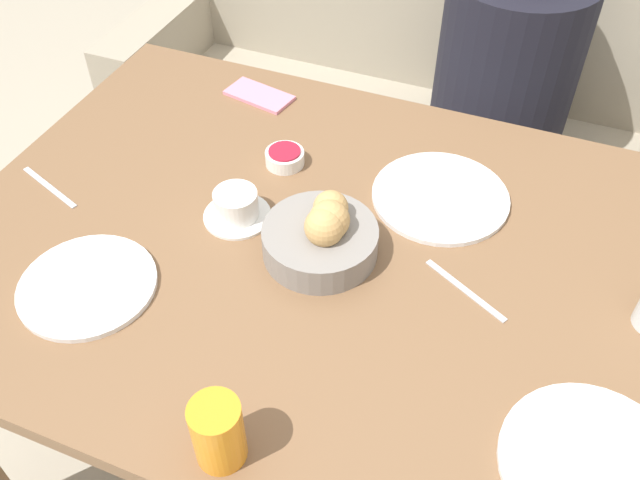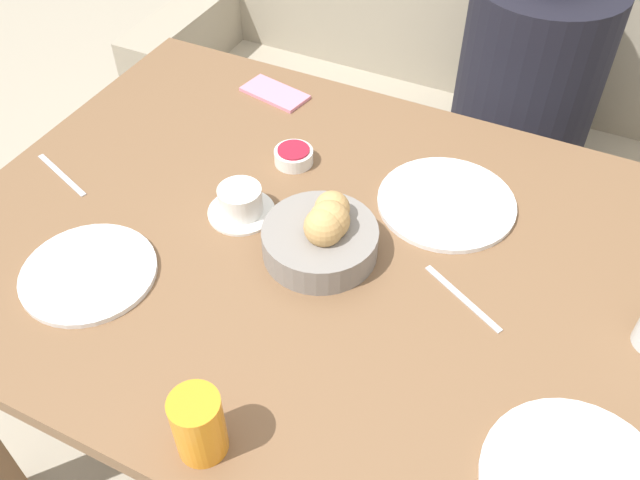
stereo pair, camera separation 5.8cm
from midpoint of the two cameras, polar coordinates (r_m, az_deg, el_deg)
The scene contains 13 objects.
ground_plane at distance 1.82m, azimuth 2.60°, elevation -18.01°, with size 10.00×10.00×0.00m, color #A89E89.
dining_table at distance 1.25m, azimuth 3.60°, elevation -4.11°, with size 1.43×0.98×0.77m.
couch at distance 2.26m, azimuth 9.23°, elevation 9.12°, with size 1.72×0.70×0.85m.
seated_person at distance 1.99m, azimuth 16.80°, elevation 8.11°, with size 0.37×0.48×1.13m.
bread_basket at distance 1.16m, azimuth 1.64°, elevation 0.39°, with size 0.20×0.20×0.11m.
plate_near_left at distance 1.20m, azimuth -17.60°, elevation -2.70°, with size 0.23×0.23×0.01m.
plate_far_center at distance 1.30m, azimuth 11.87°, elevation 3.08°, with size 0.26×0.26×0.01m.
juice_glass at distance 0.93m, azimuth -8.36°, elevation -15.22°, with size 0.07×0.07×0.11m.
coffee_cup at distance 1.24m, azimuth -5.38°, elevation 3.11°, with size 0.12×0.12×0.06m.
jam_bowl_berry at distance 1.36m, azimuth -0.99°, elevation 7.07°, with size 0.08×0.08×0.03m.
fork_silver at distance 1.14m, azimuth 13.34°, elevation -4.81°, with size 0.15×0.09×0.00m.
knife_silver at distance 1.42m, azimuth -19.84°, elevation 5.16°, with size 0.16×0.07×0.00m.
cell_phone at distance 1.56m, azimuth -2.74°, elevation 12.23°, with size 0.16×0.10×0.01m.
Camera 2 is at (0.31, -0.75, 1.63)m, focal length 38.00 mm.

